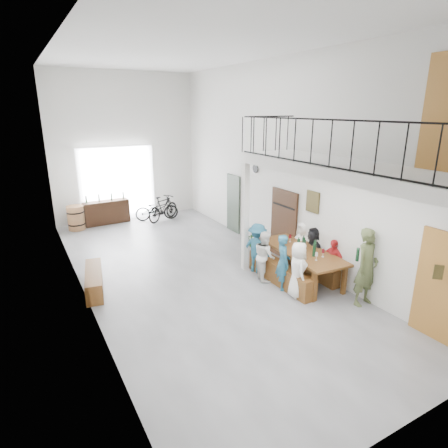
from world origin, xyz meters
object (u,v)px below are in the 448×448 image
tasting_table (302,253)px  oak_barrel (76,218)px  bicycle_near (157,209)px  bench_inner (280,273)px  serving_counter (107,212)px  side_bench (94,280)px  host_standing (367,267)px

tasting_table → oak_barrel: oak_barrel is taller
bicycle_near → bench_inner: bearing=-161.5°
bench_inner → serving_counter: serving_counter is taller
side_bench → oak_barrel: 5.15m
oak_barrel → tasting_table: bearing=-58.7°
host_standing → bicycle_near: size_ratio=1.07×
tasting_table → bench_inner: bearing=179.0°
bench_inner → host_standing: size_ratio=1.29×
host_standing → bicycle_near: 8.69m
oak_barrel → host_standing: (4.69, -8.76, 0.44)m
tasting_table → oak_barrel: bearing=126.1°
side_bench → bicycle_near: bearing=55.7°
serving_counter → tasting_table: bearing=-69.4°
bicycle_near → tasting_table: bearing=-156.6°
serving_counter → host_standing: bearing=-71.3°
bicycle_near → oak_barrel: bearing=97.1°
tasting_table → bench_inner: tasting_table is taller
bench_inner → oak_barrel: size_ratio=2.60×
side_bench → tasting_table: bearing=-22.7°
bench_inner → oak_barrel: (-3.70, 7.04, 0.18)m
serving_counter → bicycle_near: bearing=-18.5°
side_bench → host_standing: host_standing is taller
side_bench → serving_counter: size_ratio=1.03×
serving_counter → bicycle_near: (1.80, -0.50, -0.00)m
bench_inner → host_standing: bearing=-59.9°
serving_counter → bicycle_near: serving_counter is taller
tasting_table → bicycle_near: size_ratio=1.58×
bench_inner → serving_counter: size_ratio=1.37×
side_bench → serving_counter: (1.52, 5.38, 0.20)m
tasting_table → host_standing: (0.38, -1.66, 0.17)m
oak_barrel → host_standing: size_ratio=0.50×
side_bench → host_standing: bearing=-35.5°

